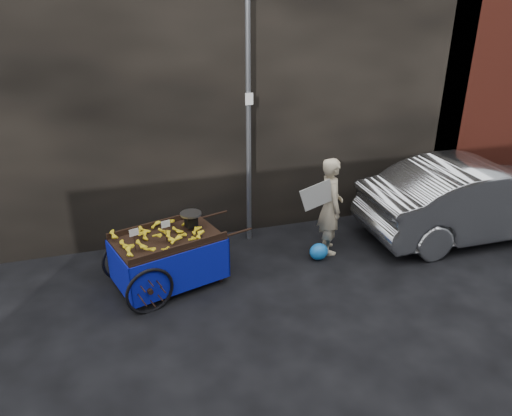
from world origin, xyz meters
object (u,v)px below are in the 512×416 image
object	(u,v)px
parked_car	(478,198)
plastic_bag	(319,252)
banana_cart	(164,243)
vendor	(331,206)

from	to	relation	value
parked_car	plastic_bag	bearing A→B (deg)	91.70
banana_cart	plastic_bag	xyz separation A→B (m)	(2.38, 0.02, -0.54)
banana_cart	parked_car	xyz separation A→B (m)	(5.30, 0.08, -0.01)
plastic_bag	parked_car	xyz separation A→B (m)	(2.92, 0.06, 0.53)
banana_cart	plastic_bag	world-z (taller)	banana_cart
banana_cart	parked_car	distance (m)	5.30
vendor	parked_car	xyz separation A→B (m)	(2.65, -0.17, -0.13)
plastic_bag	banana_cart	bearing A→B (deg)	-179.53
vendor	plastic_bag	size ratio (longest dim) A/B	5.24
banana_cart	parked_car	size ratio (longest dim) A/B	0.54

